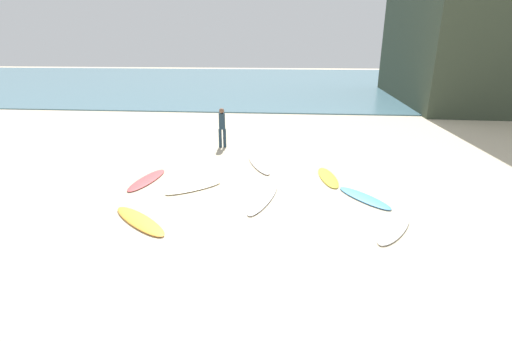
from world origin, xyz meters
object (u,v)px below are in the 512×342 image
at_px(surfboard_1, 263,198).
at_px(surfboard_4, 147,180).
at_px(beachgoer_near, 222,126).
at_px(surfboard_7, 364,198).
at_px(surfboard_3, 140,221).
at_px(surfboard_6, 259,165).
at_px(surfboard_0, 394,229).
at_px(surfboard_2, 328,177).
at_px(surfboard_5, 194,188).

distance_m(surfboard_1, surfboard_4, 4.29).
height_order(surfboard_1, beachgoer_near, beachgoer_near).
relative_size(surfboard_4, surfboard_7, 1.10).
height_order(surfboard_3, surfboard_6, surfboard_6).
relative_size(surfboard_0, surfboard_1, 0.80).
height_order(surfboard_3, beachgoer_near, beachgoer_near).
bearing_deg(surfboard_3, beachgoer_near, -146.28).
relative_size(surfboard_1, surfboard_7, 1.25).
distance_m(surfboard_7, beachgoer_near, 7.63).
xyz_separation_m(surfboard_0, surfboard_7, (-0.38, 1.95, 0.00)).
relative_size(surfboard_0, surfboard_2, 0.97).
relative_size(surfboard_4, surfboard_6, 0.94).
xyz_separation_m(surfboard_5, surfboard_6, (1.92, 2.58, 0.00)).
xyz_separation_m(surfboard_1, surfboard_2, (2.15, 2.05, -0.01)).
relative_size(surfboard_0, surfboard_5, 1.04).
height_order(surfboard_6, surfboard_7, surfboard_6).
distance_m(surfboard_4, surfboard_7, 7.24).
distance_m(surfboard_1, beachgoer_near, 6.22).
distance_m(surfboard_0, beachgoer_near, 9.34).
bearing_deg(surfboard_4, beachgoer_near, -102.93).
relative_size(surfboard_3, beachgoer_near, 1.33).
relative_size(surfboard_1, surfboard_6, 1.06).
bearing_deg(surfboard_4, surfboard_5, 171.30).
xyz_separation_m(surfboard_0, beachgoer_near, (-5.69, 7.35, 0.96)).
distance_m(surfboard_1, surfboard_7, 3.09).
height_order(surfboard_0, surfboard_4, surfboard_4).
relative_size(surfboard_5, surfboard_7, 0.96).
xyz_separation_m(surfboard_0, surfboard_4, (-7.56, 2.87, 0.00)).
distance_m(surfboard_2, surfboard_4, 6.30).
bearing_deg(surfboard_4, surfboard_1, 172.76).
xyz_separation_m(surfboard_2, surfboard_4, (-6.25, -0.80, 0.00)).
distance_m(surfboard_1, surfboard_3, 3.63).
relative_size(surfboard_3, surfboard_5, 1.21).
height_order(surfboard_5, surfboard_6, surfboard_6).
distance_m(surfboard_4, surfboard_6, 4.21).
relative_size(surfboard_7, beachgoer_near, 1.14).
distance_m(surfboard_2, surfboard_5, 4.67).
bearing_deg(surfboard_4, surfboard_0, 168.90).
xyz_separation_m(surfboard_4, surfboard_7, (7.18, -0.92, 0.00)).
bearing_deg(surfboard_4, surfboard_3, 116.88).
bearing_deg(surfboard_3, surfboard_7, 149.38).
height_order(surfboard_1, surfboard_2, surfboard_1).
distance_m(surfboard_0, surfboard_7, 1.99).
distance_m(surfboard_0, surfboard_5, 6.20).
bearing_deg(surfboard_3, surfboard_6, -168.30).
distance_m(surfboard_6, surfboard_7, 4.52).
xyz_separation_m(surfboard_4, surfboard_6, (3.72, 1.99, 0.01)).
relative_size(surfboard_2, beachgoer_near, 1.17).
relative_size(surfboard_5, beachgoer_near, 1.09).
relative_size(surfboard_3, surfboard_6, 0.99).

